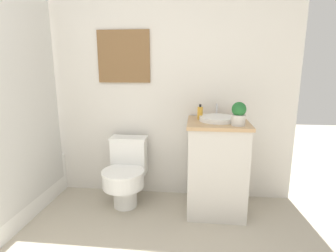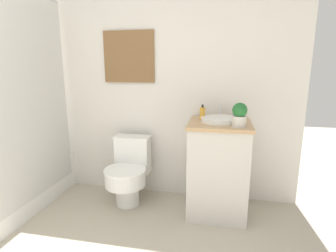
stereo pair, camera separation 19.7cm
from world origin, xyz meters
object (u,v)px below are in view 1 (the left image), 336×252
at_px(sink, 218,119).
at_px(potted_plant, 239,114).
at_px(soap_bottle, 200,113).
at_px(toilet, 126,172).

relative_size(sink, potted_plant, 1.89).
height_order(soap_bottle, potted_plant, potted_plant).
bearing_deg(soap_bottle, potted_plant, -36.44).
distance_m(sink, potted_plant, 0.25).
xyz_separation_m(toilet, sink, (0.87, 0.01, 0.55)).
height_order(toilet, soap_bottle, soap_bottle).
relative_size(toilet, sink, 1.75).
bearing_deg(toilet, sink, 0.49).
bearing_deg(potted_plant, soap_bottle, 143.56).
distance_m(sink, soap_bottle, 0.17).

